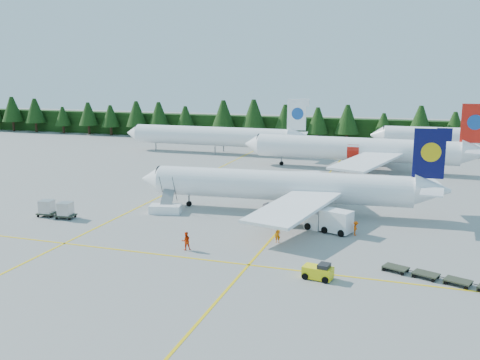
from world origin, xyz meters
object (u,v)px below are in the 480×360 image
(airliner_navy, at_px, (276,186))
(baggage_tug, at_px, (319,272))
(service_truck, at_px, (329,220))
(airstairs, at_px, (166,206))
(airliner_red, at_px, (351,149))

(airliner_navy, relative_size, baggage_tug, 14.03)
(airliner_navy, xyz_separation_m, baggage_tug, (9.14, -20.54, -2.65))
(airliner_navy, relative_size, service_truck, 6.76)
(baggage_tug, bearing_deg, airstairs, 153.58)
(airliner_navy, xyz_separation_m, airstairs, (-13.02, -4.66, -2.55))
(airliner_red, height_order, service_truck, airliner_red)
(baggage_tug, bearing_deg, airliner_red, 103.18)
(service_truck, bearing_deg, airliner_navy, 160.40)
(service_truck, bearing_deg, baggage_tug, -64.65)
(airliner_red, bearing_deg, airstairs, -115.11)
(service_truck, distance_m, baggage_tug, 14.26)
(service_truck, relative_size, baggage_tug, 2.07)
(airstairs, xyz_separation_m, service_truck, (20.77, -1.70, 0.50))
(airliner_red, height_order, baggage_tug, airliner_red)
(airliner_red, bearing_deg, airliner_navy, -98.30)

